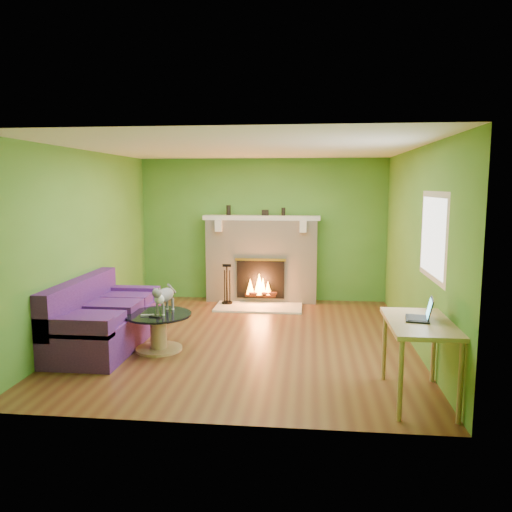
{
  "coord_description": "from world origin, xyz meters",
  "views": [
    {
      "loc": [
        0.86,
        -6.63,
        2.11
      ],
      "look_at": [
        0.1,
        0.4,
        1.11
      ],
      "focal_mm": 35.0,
      "sensor_mm": 36.0,
      "label": 1
    }
  ],
  "objects": [
    {
      "name": "mantel_vase_left",
      "position": [
        -0.6,
        2.33,
        1.67
      ],
      "size": [
        0.08,
        0.08,
        0.18
      ],
      "primitive_type": "cylinder",
      "color": "black",
      "rests_on": "mantel"
    },
    {
      "name": "fireplace",
      "position": [
        0.0,
        2.32,
        0.77
      ],
      "size": [
        2.1,
        0.46,
        1.58
      ],
      "color": "beige",
      "rests_on": "floor"
    },
    {
      "name": "mantel",
      "position": [
        0.0,
        2.3,
        1.54
      ],
      "size": [
        2.1,
        0.28,
        0.08
      ],
      "primitive_type": "cube",
      "color": "silver",
      "rests_on": "fireplace"
    },
    {
      "name": "window_pane",
      "position": [
        2.23,
        -0.9,
        1.55
      ],
      "size": [
        0.0,
        1.06,
        1.06
      ],
      "primitive_type": "plane",
      "rotation": [
        1.57,
        0.0,
        -1.57
      ],
      "color": "white",
      "rests_on": "wall_right"
    },
    {
      "name": "cat",
      "position": [
        -0.98,
        -0.52,
        0.67
      ],
      "size": [
        0.3,
        0.64,
        0.38
      ],
      "primitive_type": null,
      "rotation": [
        0.0,
        0.0,
        -0.13
      ],
      "color": "slate",
      "rests_on": "coffee_table"
    },
    {
      "name": "remote_silver",
      "position": [
        -1.16,
        -0.69,
        0.49
      ],
      "size": [
        0.18,
        0.09,
        0.02
      ],
      "primitive_type": "cube",
      "rotation": [
        0.0,
        0.0,
        0.25
      ],
      "color": "#98989B",
      "rests_on": "coffee_table"
    },
    {
      "name": "desk",
      "position": [
        1.95,
        -1.76,
        0.7
      ],
      "size": [
        0.63,
        1.08,
        0.8
      ],
      "color": "tan",
      "rests_on": "floor"
    },
    {
      "name": "remote_black",
      "position": [
        -1.04,
        -0.75,
        0.49
      ],
      "size": [
        0.17,
        0.09,
        0.02
      ],
      "primitive_type": "cube",
      "rotation": [
        0.0,
        0.0,
        -0.32
      ],
      "color": "black",
      "rests_on": "coffee_table"
    },
    {
      "name": "ceiling",
      "position": [
        0.0,
        0.0,
        2.6
      ],
      "size": [
        5.0,
        5.0,
        0.0
      ],
      "primitive_type": "plane",
      "rotation": [
        3.14,
        0.0,
        0.0
      ],
      "color": "white",
      "rests_on": "wall_back"
    },
    {
      "name": "mantel_box",
      "position": [
        0.07,
        2.33,
        1.63
      ],
      "size": [
        0.12,
        0.08,
        0.1
      ],
      "primitive_type": "cube",
      "color": "black",
      "rests_on": "mantel"
    },
    {
      "name": "fire_tools",
      "position": [
        -0.58,
        1.95,
        0.39
      ],
      "size": [
        0.19,
        0.19,
        0.71
      ],
      "primitive_type": null,
      "color": "black",
      "rests_on": "hearth"
    },
    {
      "name": "window_frame",
      "position": [
        2.24,
        -0.9,
        1.55
      ],
      "size": [
        0.0,
        1.2,
        1.2
      ],
      "primitive_type": "plane",
      "rotation": [
        1.57,
        0.0,
        -1.57
      ],
      "color": "silver",
      "rests_on": "wall_right"
    },
    {
      "name": "wall_front",
      "position": [
        0.0,
        -2.5,
        1.3
      ],
      "size": [
        5.0,
        0.0,
        5.0
      ],
      "primitive_type": "plane",
      "rotation": [
        -1.57,
        0.0,
        0.0
      ],
      "color": "#48852B",
      "rests_on": "floor"
    },
    {
      "name": "hearth",
      "position": [
        0.0,
        1.8,
        0.01
      ],
      "size": [
        1.5,
        0.75,
        0.03
      ],
      "primitive_type": "cube",
      "color": "beige",
      "rests_on": "floor"
    },
    {
      "name": "wall_right",
      "position": [
        2.25,
        0.0,
        1.3
      ],
      "size": [
        0.0,
        5.0,
        5.0
      ],
      "primitive_type": "plane",
      "rotation": [
        1.57,
        0.0,
        -1.57
      ],
      "color": "#48852B",
      "rests_on": "floor"
    },
    {
      "name": "mantel_vase_right",
      "position": [
        0.39,
        2.33,
        1.65
      ],
      "size": [
        0.07,
        0.07,
        0.14
      ],
      "primitive_type": "cylinder",
      "color": "black",
      "rests_on": "mantel"
    },
    {
      "name": "wall_back",
      "position": [
        0.0,
        2.5,
        1.3
      ],
      "size": [
        5.0,
        0.0,
        5.0
      ],
      "primitive_type": "plane",
      "rotation": [
        1.57,
        0.0,
        0.0
      ],
      "color": "#48852B",
      "rests_on": "floor"
    },
    {
      "name": "coffee_table",
      "position": [
        -1.06,
        -0.57,
        0.28
      ],
      "size": [
        0.85,
        0.85,
        0.48
      ],
      "color": "tan",
      "rests_on": "floor"
    },
    {
      "name": "sofa",
      "position": [
        -1.86,
        -0.47,
        0.34
      ],
      "size": [
        0.9,
        1.98,
        0.89
      ],
      "color": "#3F195F",
      "rests_on": "floor"
    },
    {
      "name": "wall_left",
      "position": [
        -2.25,
        0.0,
        1.3
      ],
      "size": [
        0.0,
        5.0,
        5.0
      ],
      "primitive_type": "plane",
      "rotation": [
        1.57,
        0.0,
        1.57
      ],
      "color": "#48852B",
      "rests_on": "floor"
    },
    {
      "name": "laptop",
      "position": [
        1.93,
        -1.71,
        0.91
      ],
      "size": [
        0.3,
        0.33,
        0.22
      ],
      "primitive_type": null,
      "rotation": [
        0.0,
        0.0,
        -0.17
      ],
      "color": "black",
      "rests_on": "desk"
    },
    {
      "name": "floor",
      "position": [
        0.0,
        0.0,
        0.0
      ],
      "size": [
        5.0,
        5.0,
        0.0
      ],
      "primitive_type": "plane",
      "color": "#5E301B",
      "rests_on": "ground"
    }
  ]
}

